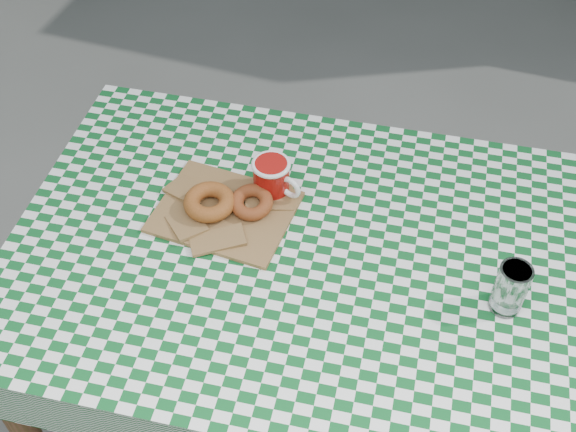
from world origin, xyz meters
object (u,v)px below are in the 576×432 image
object	(u,v)px
paper_bag	(225,211)
coffee_mug	(271,178)
drinking_glass	(510,288)
table	(311,349)

from	to	relation	value
paper_bag	coffee_mug	size ratio (longest dim) A/B	1.80
coffee_mug	drinking_glass	size ratio (longest dim) A/B	1.39
table	paper_bag	distance (m)	0.45
drinking_glass	coffee_mug	bearing A→B (deg)	164.49
table	paper_bag	bearing A→B (deg)	162.96
table	coffee_mug	bearing A→B (deg)	130.59
table	paper_bag	size ratio (longest dim) A/B	4.40
paper_bag	table	bearing A→B (deg)	-11.42
coffee_mug	drinking_glass	world-z (taller)	drinking_glass
paper_bag	drinking_glass	xyz separation A→B (m)	(0.62, -0.06, 0.05)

